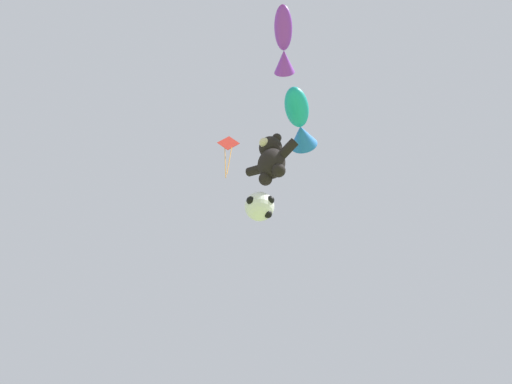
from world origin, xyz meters
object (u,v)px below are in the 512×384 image
teddy_bear_kite (271,158)px  diamond_kite (228,147)px  fish_kite_violet (284,45)px  fish_kite_teal (300,122)px  soccer_ball_kite (260,206)px

teddy_bear_kite → diamond_kite: 4.07m
fish_kite_violet → diamond_kite: 5.29m
fish_kite_teal → diamond_kite: size_ratio=0.95×
fish_kite_teal → fish_kite_violet: 2.80m
soccer_ball_kite → diamond_kite: diamond_kite is taller
fish_kite_violet → diamond_kite: diamond_kite is taller
soccer_ball_kite → fish_kite_teal: 4.07m
fish_kite_teal → fish_kite_violet: (1.20, -2.52, 0.21)m
teddy_bear_kite → fish_kite_violet: 3.62m
teddy_bear_kite → diamond_kite: bearing=173.3°
teddy_bear_kite → fish_kite_violet: (2.17, -1.95, 2.15)m
teddy_bear_kite → fish_kite_teal: (0.97, 0.57, 1.94)m
soccer_ball_kite → fish_kite_violet: 5.22m
soccer_ball_kite → fish_kite_teal: size_ratio=0.38×
teddy_bear_kite → soccer_ball_kite: bearing=171.0°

